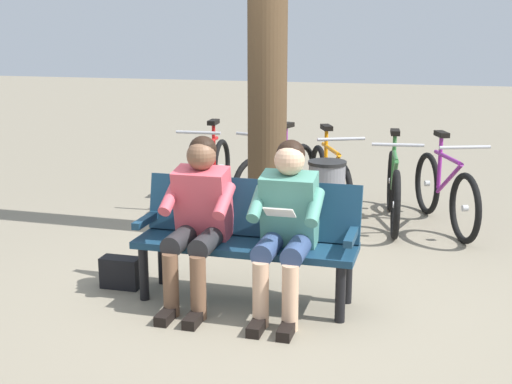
{
  "coord_description": "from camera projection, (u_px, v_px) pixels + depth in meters",
  "views": [
    {
      "loc": [
        -1.1,
        4.45,
        1.95
      ],
      "look_at": [
        0.19,
        -0.27,
        0.75
      ],
      "focal_mm": 47.32,
      "sensor_mm": 36.0,
      "label": 1
    }
  ],
  "objects": [
    {
      "name": "bicycle_green",
      "position": [
        329.0,
        181.0,
        7.13
      ],
      "size": [
        0.75,
        1.56,
        0.94
      ],
      "rotation": [
        0.0,
        0.0,
        1.98
      ],
      "color": "black",
      "rests_on": "ground"
    },
    {
      "name": "person_reading",
      "position": [
        286.0,
        220.0,
        4.61
      ],
      "size": [
        0.49,
        0.76,
        1.2
      ],
      "rotation": [
        0.0,
        0.0,
        -0.0
      ],
      "color": "#4C8C7A",
      "rests_on": "ground"
    },
    {
      "name": "litter_bin",
      "position": [
        326.0,
        201.0,
        6.28
      ],
      "size": [
        0.36,
        0.36,
        0.75
      ],
      "color": "slate",
      "rests_on": "ground"
    },
    {
      "name": "bicycle_blue",
      "position": [
        277.0,
        178.0,
        7.31
      ],
      "size": [
        0.65,
        1.62,
        0.94
      ],
      "rotation": [
        0.0,
        0.0,
        1.25
      ],
      "color": "black",
      "rests_on": "ground"
    },
    {
      "name": "person_companion",
      "position": [
        198.0,
        213.0,
        4.78
      ],
      "size": [
        0.49,
        0.76,
        1.2
      ],
      "rotation": [
        0.0,
        0.0,
        -0.0
      ],
      "color": "#D84C59",
      "rests_on": "ground"
    },
    {
      "name": "handbag",
      "position": [
        121.0,
        273.0,
        5.16
      ],
      "size": [
        0.3,
        0.14,
        0.24
      ],
      "primitive_type": "cube",
      "rotation": [
        0.0,
        0.0,
        0.01
      ],
      "color": "black",
      "rests_on": "ground"
    },
    {
      "name": "bicycle_black",
      "position": [
        393.0,
        189.0,
        6.8
      ],
      "size": [
        0.48,
        1.68,
        0.94
      ],
      "rotation": [
        0.0,
        0.0,
        1.68
      ],
      "color": "black",
      "rests_on": "ground"
    },
    {
      "name": "bench",
      "position": [
        248.0,
        231.0,
        4.89
      ],
      "size": [
        1.6,
        0.48,
        0.87
      ],
      "rotation": [
        0.0,
        0.0,
        -0.0
      ],
      "color": "navy",
      "rests_on": "ground"
    },
    {
      "name": "tree_trunk",
      "position": [
        267.0,
        34.0,
        5.98
      ],
      "size": [
        0.36,
        0.36,
        3.78
      ],
      "primitive_type": "cylinder",
      "color": "#4C3823",
      "rests_on": "ground"
    },
    {
      "name": "bicycle_silver",
      "position": [
        210.0,
        173.0,
        7.54
      ],
      "size": [
        0.48,
        1.68,
        0.94
      ],
      "rotation": [
        0.0,
        0.0,
        1.63
      ],
      "color": "black",
      "rests_on": "ground"
    },
    {
      "name": "bicycle_purple",
      "position": [
        445.0,
        192.0,
        6.68
      ],
      "size": [
        0.7,
        1.59,
        0.94
      ],
      "rotation": [
        0.0,
        0.0,
        1.93
      ],
      "color": "black",
      "rests_on": "ground"
    },
    {
      "name": "ground_plane",
      "position": [
        272.0,
        302.0,
        4.91
      ],
      "size": [
        40.0,
        40.0,
        0.0
      ],
      "primitive_type": "plane",
      "color": "gray"
    }
  ]
}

